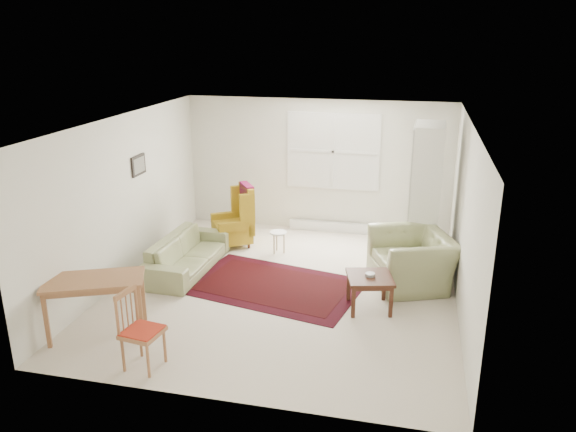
% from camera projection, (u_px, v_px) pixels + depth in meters
% --- Properties ---
extents(room, '(5.04, 5.54, 2.51)m').
position_uv_depth(room, '(288.00, 205.00, 8.21)').
color(room, beige).
rests_on(room, ground).
extents(rug, '(2.81, 2.12, 0.03)m').
position_uv_depth(rug, '(274.00, 285.00, 8.48)').
color(rug, black).
rests_on(rug, ground).
extents(sofa, '(0.82, 1.94, 0.77)m').
position_uv_depth(sofa, '(187.00, 247.00, 8.96)').
color(sofa, '#8B9160').
rests_on(sofa, ground).
extents(armchair, '(1.45, 1.53, 0.96)m').
position_uv_depth(armchair, '(412.00, 255.00, 8.43)').
color(armchair, '#8B9160').
rests_on(armchair, ground).
extents(wingback_chair, '(0.92, 0.91, 1.12)m').
position_uv_depth(wingback_chair, '(232.00, 216.00, 9.93)').
color(wingback_chair, '#AF8A1A').
rests_on(wingback_chair, ground).
extents(coffee_table, '(0.73, 0.73, 0.49)m').
position_uv_depth(coffee_table, '(369.00, 292.00, 7.74)').
color(coffee_table, '#432114').
rests_on(coffee_table, ground).
extents(stool, '(0.29, 0.29, 0.39)m').
position_uv_depth(stool, '(278.00, 242.00, 9.71)').
color(stool, white).
rests_on(stool, ground).
extents(cabinet, '(0.50, 0.93, 2.29)m').
position_uv_depth(cabinet, '(425.00, 194.00, 9.15)').
color(cabinet, white).
rests_on(cabinet, ground).
extents(desk, '(1.34, 1.02, 0.76)m').
position_uv_depth(desk, '(97.00, 306.00, 7.06)').
color(desk, '#9A643E').
rests_on(desk, ground).
extents(desk_chair, '(0.46, 0.46, 0.94)m').
position_uv_depth(desk_chair, '(142.00, 330.00, 6.32)').
color(desk_chair, '#9A643E').
rests_on(desk_chair, ground).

